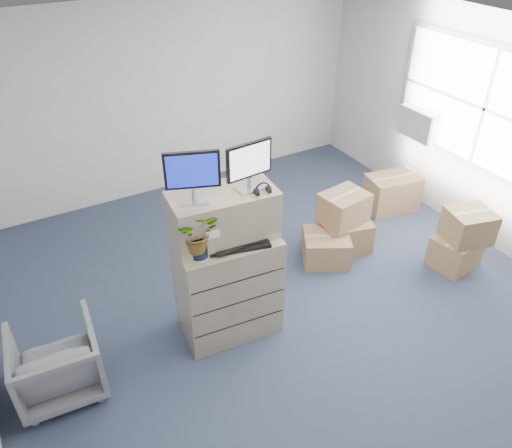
# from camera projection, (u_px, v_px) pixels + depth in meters

# --- Properties ---
(ground) EXTENTS (7.00, 7.00, 0.00)m
(ground) POSITION_uv_depth(u_px,v_px,m) (298.00, 322.00, 5.44)
(ground) COLOR #262D46
(ground) RESTS_ON ground
(wall_back) EXTENTS (6.00, 0.02, 2.80)m
(wall_back) POSITION_uv_depth(u_px,v_px,m) (169.00, 98.00, 7.18)
(wall_back) COLOR beige
(wall_back) RESTS_ON ground
(window) EXTENTS (0.07, 2.72, 1.52)m
(window) POSITION_uv_depth(u_px,v_px,m) (486.00, 109.00, 6.04)
(window) COLOR gray
(window) RESTS_ON wall_right
(ac_unit) EXTENTS (0.24, 0.60, 0.40)m
(ac_unit) POSITION_uv_depth(u_px,v_px,m) (420.00, 123.00, 6.93)
(ac_unit) COLOR silver
(ac_unit) RESTS_ON wall_right
(filing_cabinet_lower) EXTENTS (1.03, 0.69, 1.15)m
(filing_cabinet_lower) POSITION_uv_depth(u_px,v_px,m) (228.00, 285.00, 5.07)
(filing_cabinet_lower) COLOR gray
(filing_cabinet_lower) RESTS_ON ground
(filing_cabinet_upper) EXTENTS (1.02, 0.58, 0.49)m
(filing_cabinet_upper) POSITION_uv_depth(u_px,v_px,m) (223.00, 215.00, 4.65)
(filing_cabinet_upper) COLOR gray
(filing_cabinet_upper) RESTS_ON filing_cabinet_lower
(monitor_left) EXTENTS (0.46, 0.26, 0.48)m
(monitor_left) POSITION_uv_depth(u_px,v_px,m) (192.00, 174.00, 4.24)
(monitor_left) COLOR #99999E
(monitor_left) RESTS_ON filing_cabinet_upper
(monitor_right) EXTENTS (0.47, 0.20, 0.46)m
(monitor_right) POSITION_uv_depth(u_px,v_px,m) (249.00, 164.00, 4.42)
(monitor_right) COLOR #99999E
(monitor_right) RESTS_ON filing_cabinet_upper
(headphones) EXTENTS (0.15, 0.03, 0.15)m
(headphones) POSITION_uv_depth(u_px,v_px,m) (263.00, 189.00, 4.48)
(headphones) COLOR black
(headphones) RESTS_ON filing_cabinet_upper
(keyboard) EXTENTS (0.63, 0.38, 0.03)m
(keyboard) POSITION_uv_depth(u_px,v_px,m) (238.00, 244.00, 4.66)
(keyboard) COLOR black
(keyboard) RESTS_ON filing_cabinet_lower
(mouse) EXTENTS (0.13, 0.10, 0.04)m
(mouse) POSITION_uv_depth(u_px,v_px,m) (264.00, 232.00, 4.81)
(mouse) COLOR silver
(mouse) RESTS_ON filing_cabinet_lower
(water_bottle) EXTENTS (0.08, 0.08, 0.28)m
(water_bottle) POSITION_uv_depth(u_px,v_px,m) (232.00, 222.00, 4.75)
(water_bottle) COLOR #95979D
(water_bottle) RESTS_ON filing_cabinet_lower
(phone_dock) EXTENTS (0.07, 0.06, 0.16)m
(phone_dock) POSITION_uv_depth(u_px,v_px,m) (216.00, 235.00, 4.72)
(phone_dock) COLOR silver
(phone_dock) RESTS_ON filing_cabinet_lower
(external_drive) EXTENTS (0.25, 0.19, 0.07)m
(external_drive) POSITION_uv_depth(u_px,v_px,m) (252.00, 223.00, 4.91)
(external_drive) COLOR black
(external_drive) RESTS_ON filing_cabinet_lower
(tissue_box) EXTENTS (0.27, 0.15, 0.10)m
(tissue_box) POSITION_uv_depth(u_px,v_px,m) (255.00, 218.00, 4.84)
(tissue_box) COLOR #3D99D0
(tissue_box) RESTS_ON external_drive
(potted_plant) EXTENTS (0.44, 0.47, 0.40)m
(potted_plant) POSITION_uv_depth(u_px,v_px,m) (198.00, 237.00, 4.40)
(potted_plant) COLOR #96A988
(potted_plant) RESTS_ON filing_cabinet_lower
(office_chair) EXTENTS (0.80, 0.75, 0.77)m
(office_chair) POSITION_uv_depth(u_px,v_px,m) (56.00, 359.00, 4.52)
(office_chair) COLOR slate
(office_chair) RESTS_ON ground
(cardboard_boxes) EXTENTS (2.32, 2.02, 0.81)m
(cardboard_boxes) POSITION_uv_depth(u_px,v_px,m) (385.00, 222.00, 6.47)
(cardboard_boxes) COLOR olive
(cardboard_boxes) RESTS_ON ground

